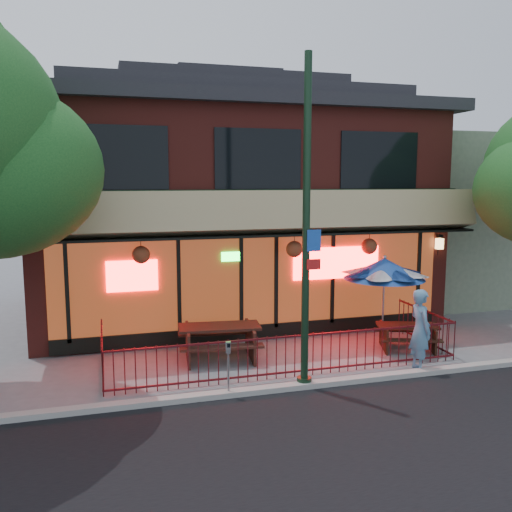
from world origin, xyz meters
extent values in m
plane|color=gray|center=(0.00, 0.00, 0.00)|extent=(80.00, 80.00, 0.00)
cube|color=#999993|center=(0.00, -0.50, 0.06)|extent=(80.00, 0.25, 0.12)
cube|color=maroon|center=(0.00, 7.20, 3.25)|extent=(12.00, 8.00, 6.50)
cube|color=#59230F|center=(0.00, 3.18, 1.65)|extent=(11.00, 0.06, 2.60)
cube|color=#FF0C0C|center=(2.30, 3.10, 2.10)|extent=(2.60, 0.04, 0.90)
cube|color=#FF0C0C|center=(-3.40, 3.10, 2.00)|extent=(1.30, 0.04, 0.80)
cube|color=tan|center=(0.00, 2.70, 3.55)|extent=(12.20, 1.33, 1.26)
cube|color=black|center=(-3.60, 3.18, 5.00)|extent=(2.40, 0.06, 1.60)
cube|color=black|center=(0.00, 3.18, 5.00)|extent=(2.40, 0.06, 1.60)
cube|color=black|center=(3.60, 3.18, 5.00)|extent=(2.40, 0.06, 1.60)
cube|color=black|center=(0.00, 3.15, 0.25)|extent=(11.00, 0.12, 0.40)
cube|color=#FFC672|center=(5.60, 3.02, 2.55)|extent=(0.18, 0.18, 0.32)
cube|color=gray|center=(9.00, 7.70, 3.00)|extent=(6.00, 7.00, 6.00)
cube|color=#4E1016|center=(0.00, 0.20, 0.95)|extent=(8.40, 0.04, 0.04)
cube|color=#4E1016|center=(0.00, 0.20, 0.12)|extent=(8.40, 0.04, 0.04)
cube|color=#4E1016|center=(-4.20, 1.50, 0.95)|extent=(0.04, 2.60, 0.04)
cube|color=#4E1016|center=(4.20, 1.50, 0.95)|extent=(0.04, 2.60, 0.04)
cylinder|color=#4E1016|center=(0.00, 0.20, 0.50)|extent=(0.02, 0.02, 1.00)
cylinder|color=black|center=(0.00, -0.40, 3.50)|extent=(0.16, 0.16, 7.00)
cylinder|color=black|center=(0.00, -0.40, 0.10)|extent=(0.32, 0.32, 0.20)
cube|color=#194CB2|center=(0.12, -0.55, 3.20)|extent=(0.30, 0.02, 0.45)
cube|color=red|center=(0.12, -0.55, 2.70)|extent=(0.30, 0.02, 0.22)
cube|color=#3D1E16|center=(-2.16, 1.96, 0.41)|extent=(0.23, 1.45, 0.83)
cube|color=#3D1E16|center=(-0.61, 1.78, 0.41)|extent=(0.23, 1.45, 0.83)
cube|color=#3D1E16|center=(-1.39, 1.87, 0.83)|extent=(2.10, 1.06, 0.07)
cube|color=#3D1E16|center=(-1.46, 1.26, 0.49)|extent=(2.04, 0.54, 0.06)
cube|color=#3D1E16|center=(-1.32, 2.48, 0.49)|extent=(2.04, 0.54, 0.06)
cube|color=#321C11|center=(2.97, 1.49, 0.32)|extent=(0.43, 1.09, 0.65)
cube|color=#321C11|center=(4.12, 1.08, 0.32)|extent=(0.43, 1.09, 0.65)
cube|color=#321C11|center=(3.55, 1.28, 0.65)|extent=(1.70, 1.14, 0.05)
cube|color=#321C11|center=(3.39, 0.83, 0.38)|extent=(1.56, 0.75, 0.04)
cube|color=#321C11|center=(3.71, 1.74, 0.38)|extent=(1.56, 0.75, 0.04)
cylinder|color=gray|center=(3.11, 1.82, 1.13)|extent=(0.05, 0.05, 2.25)
cone|color=navy|center=(3.11, 1.82, 2.10)|extent=(2.15, 2.15, 0.56)
sphere|color=gray|center=(3.11, 1.82, 2.41)|extent=(0.10, 0.10, 0.10)
imported|color=#5585AA|center=(2.96, -0.20, 0.97)|extent=(0.51, 0.74, 1.94)
cylinder|color=gray|center=(-1.70, -0.48, 0.47)|extent=(0.04, 0.04, 0.94)
cube|color=gray|center=(-1.70, -0.48, 1.05)|extent=(0.12, 0.11, 0.24)
cube|color=black|center=(-1.70, -0.52, 1.10)|extent=(0.07, 0.02, 0.09)
camera|label=1|loc=(-4.10, -10.93, 4.45)|focal=38.00mm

